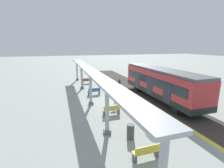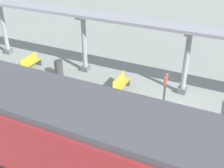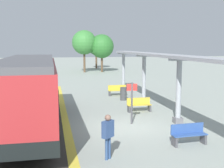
{
  "view_description": "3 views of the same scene",
  "coord_description": "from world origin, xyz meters",
  "views": [
    {
      "loc": [
        5.59,
        15.87,
        5.86
      ],
      "look_at": [
        0.71,
        0.76,
        2.13
      ],
      "focal_mm": 26.05,
      "sensor_mm": 36.0,
      "label": 1
    },
    {
      "loc": [
        -10.65,
        -2.1,
        8.05
      ],
      "look_at": [
        -0.47,
        2.8,
        1.58
      ],
      "focal_mm": 46.32,
      "sensor_mm": 36.0,
      "label": 2
    },
    {
      "loc": [
        -3.74,
        -14.03,
        4.12
      ],
      "look_at": [
        -0.12,
        3.42,
        1.77
      ],
      "focal_mm": 47.23,
      "sensor_mm": 36.0,
      "label": 3
    }
  ],
  "objects": [
    {
      "name": "ground_plane",
      "position": [
        0.0,
        0.0,
        0.0
      ],
      "size": [
        176.0,
        176.0,
        0.0
      ],
      "primitive_type": "plane",
      "color": "#98A298"
    },
    {
      "name": "tactile_edge_strip",
      "position": [
        -3.06,
        0.0,
        0.0
      ],
      "size": [
        0.39,
        31.78,
        0.01
      ],
      "primitive_type": "cube",
      "color": "yellow",
      "rests_on": "ground"
    },
    {
      "name": "train_near_carriage",
      "position": [
        -4.85,
        0.89,
        1.83
      ],
      "size": [
        2.65,
        11.99,
        3.48
      ],
      "color": "#B52C2F",
      "rests_on": "ground"
    },
    {
      "name": "canopy_pillar_third",
      "position": [
        2.8,
        0.24,
        1.75
      ],
      "size": [
        1.1,
        0.44,
        3.44
      ],
      "color": "slate",
      "rests_on": "ground"
    },
    {
      "name": "canopy_pillar_fourth",
      "position": [
        2.8,
        6.17,
        1.75
      ],
      "size": [
        1.1,
        0.44,
        3.44
      ],
      "color": "slate",
      "rests_on": "ground"
    },
    {
      "name": "canopy_pillar_fifth",
      "position": [
        2.8,
        12.3,
        1.75
      ],
      "size": [
        1.1,
        0.44,
        3.44
      ],
      "color": "slate",
      "rests_on": "ground"
    },
    {
      "name": "canopy_beam",
      "position": [
        2.8,
        -0.1,
        3.52
      ],
      "size": [
        1.2,
        25.61,
        0.16
      ],
      "primitive_type": "cube",
      "color": "#A8AAB2",
      "rests_on": "canopy_pillar_nearest"
    },
    {
      "name": "bench_mid_platform",
      "position": [
        1.56,
        3.28,
        0.44
      ],
      "size": [
        1.51,
        0.47,
        0.86
      ],
      "color": "gold",
      "rests_on": "ground"
    },
    {
      "name": "bench_extra_slot",
      "position": [
        1.55,
        9.31,
        0.44
      ],
      "size": [
        1.51,
        0.46,
        0.86
      ],
      "color": "gold",
      "rests_on": "ground"
    },
    {
      "name": "trash_bin",
      "position": [
        1.54,
        7.22,
        0.49
      ],
      "size": [
        0.48,
        0.48,
        0.98
      ],
      "primitive_type": "cylinder",
      "color": "#414345",
      "rests_on": "ground"
    },
    {
      "name": "platform_info_sign",
      "position": [
        0.34,
        0.57,
        1.33
      ],
      "size": [
        0.56,
        0.1,
        2.2
      ],
      "color": "#4C4C51",
      "rests_on": "ground"
    }
  ]
}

